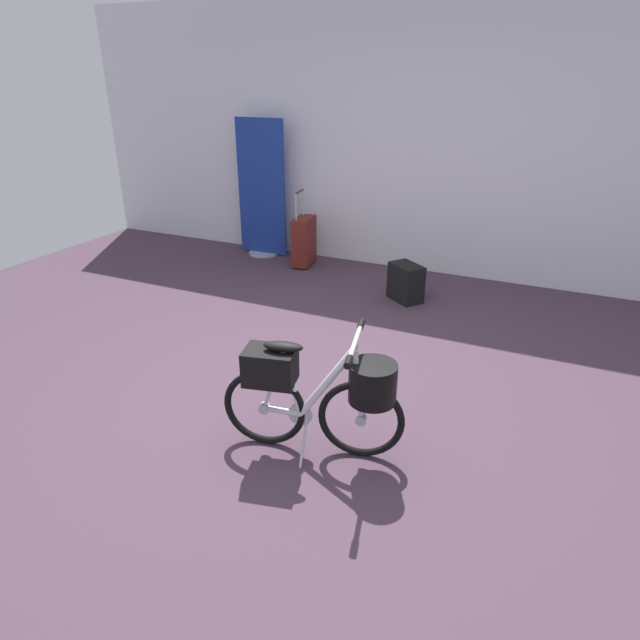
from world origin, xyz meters
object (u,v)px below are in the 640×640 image
Objects in this scene: folding_bike_foreground at (320,390)px; rolling_suitcase at (304,241)px; floor_banner_stand at (262,196)px; backpack_on_floor at (406,283)px.

rolling_suitcase is (-1.56, 2.93, -0.12)m from folding_bike_foreground.
rolling_suitcase reaches higher than folding_bike_foreground.
floor_banner_stand reaches higher than folding_bike_foreground.
folding_bike_foreground is 2.44m from backpack_on_floor.
folding_bike_foreground is (2.18, -3.11, -0.28)m from floor_banner_stand.
floor_banner_stand is 2.14m from backpack_on_floor.
folding_bike_foreground is at bearing -54.94° from floor_banner_stand.
backpack_on_floor is at bearing 95.36° from folding_bike_foreground.
rolling_suitcase is at bearing -16.40° from floor_banner_stand.
backpack_on_floor is at bearing -19.59° from floor_banner_stand.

